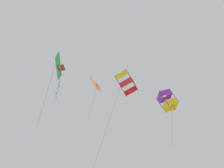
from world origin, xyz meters
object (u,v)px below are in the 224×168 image
at_px(kite_delta_upper_right, 59,67).
at_px(kite_diamond_low_drifter, 96,84).
at_px(kite_box_near_left, 167,100).
at_px(kite_box_near_right, 126,83).

height_order(kite_delta_upper_right, kite_diamond_low_drifter, kite_diamond_low_drifter).
distance_m(kite_box_near_left, kite_diamond_low_drifter, 10.11).
xyz_separation_m(kite_box_near_left, kite_delta_upper_right, (-1.53, 10.23, 0.12)).
bearing_deg(kite_box_near_left, kite_box_near_right, -60.57).
bearing_deg(kite_box_near_right, kite_diamond_low_drifter, -132.71).
bearing_deg(kite_diamond_low_drifter, kite_delta_upper_right, -7.79).
bearing_deg(kite_box_near_left, kite_diamond_low_drifter, -125.67).
distance_m(kite_box_near_left, kite_delta_upper_right, 10.34).
relative_size(kite_box_near_left, kite_box_near_right, 0.62).
height_order(kite_box_near_left, kite_box_near_right, kite_box_near_left).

